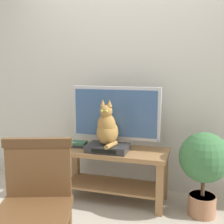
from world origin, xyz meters
TOP-DOWN VIEW (x-y plane):
  - ground_plane at (0.00, 0.00)m, footprint 12.00×12.00m
  - back_wall at (0.00, 0.90)m, footprint 7.00×0.12m
  - tv_stand at (-0.08, 0.47)m, footprint 1.11×0.47m
  - tv at (-0.08, 0.54)m, footprint 0.93×0.20m
  - media_box at (-0.12, 0.39)m, footprint 0.41×0.27m
  - cat at (-0.12, 0.38)m, footprint 0.21×0.31m
  - wooden_chair at (-0.26, -0.72)m, footprint 0.59×0.59m
  - book_stack at (-0.47, 0.46)m, footprint 0.21×0.16m
  - potted_plant at (0.81, 0.40)m, footprint 0.46×0.46m

SIDE VIEW (x-z plane):
  - ground_plane at x=0.00m, z-range 0.00..0.00m
  - tv_stand at x=-0.08m, z-range 0.10..0.65m
  - potted_plant at x=0.81m, z-range 0.11..0.90m
  - wooden_chair at x=-0.26m, z-range 0.09..0.99m
  - book_stack at x=-0.47m, z-range 0.54..0.60m
  - media_box at x=-0.12m, z-range 0.54..0.61m
  - cat at x=-0.12m, z-range 0.55..1.01m
  - tv at x=-0.08m, z-range 0.57..1.21m
  - back_wall at x=0.00m, z-range 0.00..2.80m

